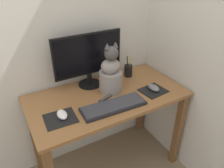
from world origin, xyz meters
The scene contains 12 objects.
ground_plane centered at (0.00, 0.00, 0.00)m, with size 12.00×12.00×0.00m, color #847056.
wall_back centered at (0.00, 0.32, 1.25)m, with size 7.00×0.04×2.50m.
wall_side_right centered at (0.58, 0.00, 1.25)m, with size 0.04×7.00×2.50m.
desk centered at (0.00, 0.00, 0.60)m, with size 1.11×0.58×0.72m.
monitor centered at (-0.05, 0.19, 0.95)m, with size 0.52×0.17×0.40m.
keyboard centered at (-0.04, -0.15, 0.74)m, with size 0.44×0.17×0.02m.
mousepad_left centered at (-0.37, -0.09, 0.73)m, with size 0.20×0.18×0.00m.
mousepad_right centered at (0.32, -0.12, 0.73)m, with size 0.20×0.18×0.00m.
computer_mouse_left centered at (-0.36, -0.08, 0.75)m, with size 0.06×0.10×0.03m.
computer_mouse_right centered at (0.32, -0.11, 0.75)m, with size 0.06×0.10×0.04m.
cat centered at (0.05, 0.04, 0.86)m, with size 0.23×0.20×0.37m.
pen_cup centered at (0.29, 0.17, 0.77)m, with size 0.07×0.07×0.18m.
Camera 1 is at (-0.61, -1.14, 1.57)m, focal length 35.00 mm.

